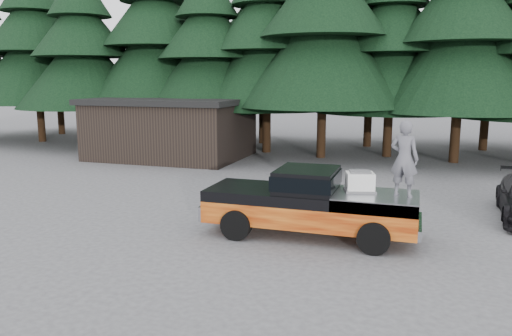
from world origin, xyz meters
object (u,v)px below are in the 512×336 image
(air_compressor, at_px, (360,182))
(man_on_bed, at_px, (404,159))
(utility_building, at_px, (172,128))
(pickup_truck, at_px, (310,213))

(air_compressor, height_order, man_on_bed, man_on_bed)
(air_compressor, bearing_deg, man_on_bed, -26.58)
(utility_building, bearing_deg, man_on_bed, -42.18)
(man_on_bed, relative_size, utility_building, 0.24)
(man_on_bed, bearing_deg, utility_building, -26.49)
(air_compressor, bearing_deg, pickup_truck, 174.25)
(air_compressor, relative_size, man_on_bed, 0.37)
(pickup_truck, distance_m, air_compressor, 1.63)
(pickup_truck, distance_m, utility_building, 15.63)
(pickup_truck, bearing_deg, utility_building, 131.71)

